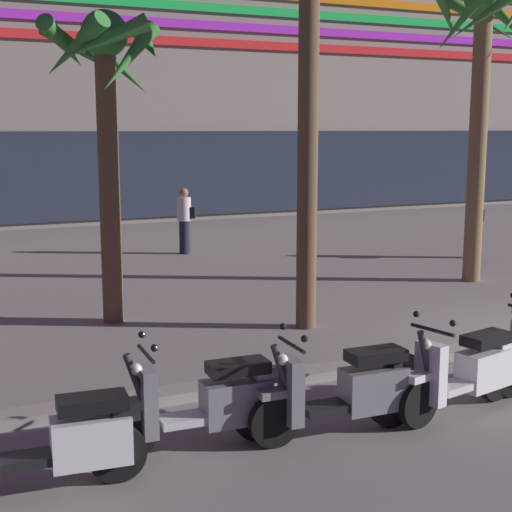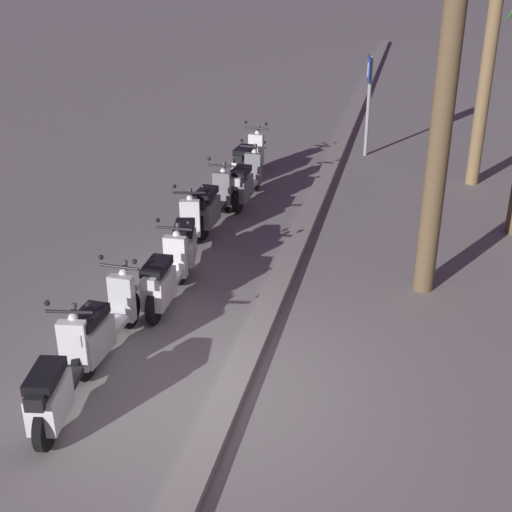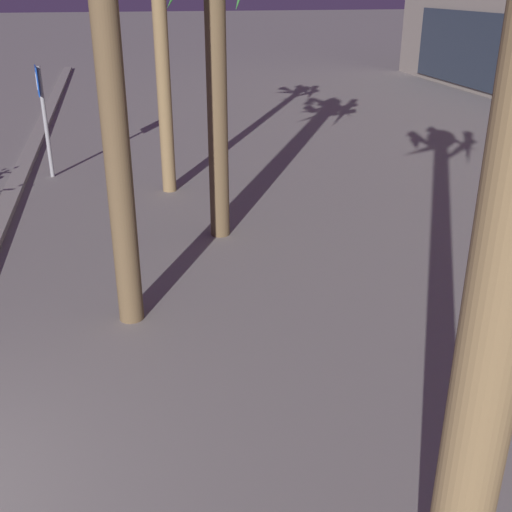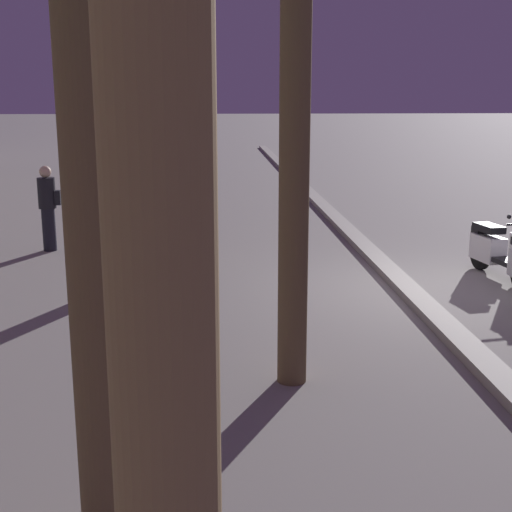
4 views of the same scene
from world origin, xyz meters
name	(u,v)px [view 3 (image 3 of 4)]	position (x,y,z in m)	size (l,w,h in m)	color
crossing_sign	(43,109)	(-10.30, 1.01, 1.50)	(0.60, 0.15, 2.40)	#939399
palm_tree_mid_walkway	(214,2)	(-6.03, 4.14, 3.73)	(1.95, 2.00, 4.87)	brown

